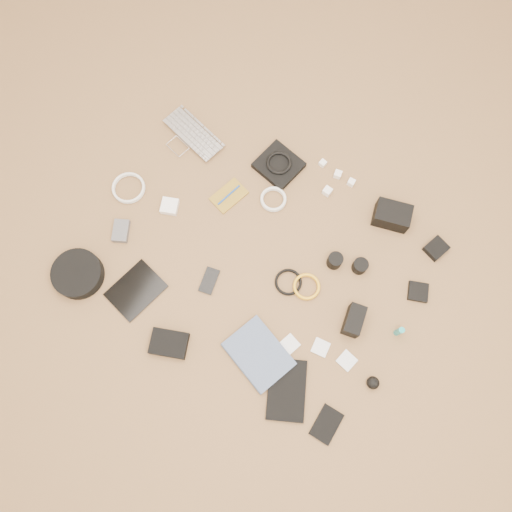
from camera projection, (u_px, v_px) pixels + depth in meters
The scene contains 34 objects.
room_shell at pixel (260, 72), 0.87m from camera, with size 4.04×4.04×2.58m.
laptop at pixel (187, 140), 2.22m from camera, with size 0.29×0.20×0.02m, color #B6B6BA.
headphone_pouch at pixel (279, 165), 2.18m from camera, with size 0.18×0.17×0.03m, color black.
headphones at pixel (279, 163), 2.15m from camera, with size 0.11×0.11×0.01m, color black.
charger_a at pixel (323, 163), 2.18m from camera, with size 0.03×0.03×0.02m, color white.
charger_b at pixel (338, 174), 2.16m from camera, with size 0.03×0.03×0.03m, color white.
charger_c at pixel (351, 182), 2.16m from camera, with size 0.03×0.03×0.03m, color white.
charger_d at pixel (327, 191), 2.14m from camera, with size 0.03×0.03×0.03m, color white.
dslr_camera at pixel (392, 215), 2.08m from camera, with size 0.15×0.10×0.08m, color black.
lens_pouch at pixel (436, 248), 2.07m from camera, with size 0.07×0.08×0.03m, color black.
notebook_olive at pixel (229, 196), 2.15m from camera, with size 0.10×0.15×0.01m, color olive.
pen_blue at pixel (229, 195), 2.14m from camera, with size 0.01×0.01×0.13m, color #133F9C.
cable_white_a at pixel (273, 200), 2.14m from camera, with size 0.11×0.11×0.01m, color white.
lens_a at pixel (335, 261), 2.04m from camera, with size 0.06×0.06×0.07m, color black.
lens_b at pixel (360, 266), 2.03m from camera, with size 0.06×0.06×0.06m, color black.
card_reader at pixel (418, 292), 2.02m from camera, with size 0.08×0.08×0.02m, color black.
power_brick at pixel (170, 206), 2.12m from camera, with size 0.07×0.07×0.03m, color white.
cable_white_b at pixel (129, 189), 2.16m from camera, with size 0.14×0.14×0.01m, color white.
cable_black at pixel (288, 282), 2.04m from camera, with size 0.11×0.11×0.01m, color black.
cable_yellow at pixel (306, 287), 2.03m from camera, with size 0.11×0.11×0.01m, color gold.
flash at pixel (354, 320), 1.95m from camera, with size 0.06×0.12×0.09m, color black.
lens_cleaner at pixel (399, 331), 1.95m from camera, with size 0.02×0.02×0.08m, color teal.
battery_charger at pixel (121, 231), 2.09m from camera, with size 0.06×0.10×0.03m, color #505054.
tablet at pixel (136, 290), 2.03m from camera, with size 0.16×0.21×0.01m, color black.
phone at pixel (209, 281), 2.04m from camera, with size 0.06×0.11×0.01m, color black.
filter_case_left at pixel (290, 344), 1.97m from camera, with size 0.06×0.06×0.01m, color silver.
filter_case_mid at pixel (321, 347), 1.96m from camera, with size 0.06×0.06×0.01m, color silver.
filter_case_right at pixel (347, 361), 1.95m from camera, with size 0.06×0.06×0.01m, color silver.
air_blower at pixel (373, 383), 1.91m from camera, with size 0.05×0.05×0.05m, color black.
headphone_case at pixel (78, 274), 2.02m from camera, with size 0.20×0.20×0.06m, color black.
drive_case at pixel (169, 343), 1.96m from camera, with size 0.14×0.10×0.04m, color black.
paperback at pixel (240, 369), 1.93m from camera, with size 0.18×0.25×0.02m, color #465778.
notebook_black_a at pixel (287, 390), 1.91m from camera, with size 0.14×0.23×0.02m, color black.
notebook_black_b at pixel (326, 424), 1.88m from camera, with size 0.08×0.13×0.01m, color black.
Camera 1 is at (0.26, -0.49, 1.99)m, focal length 35.00 mm.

